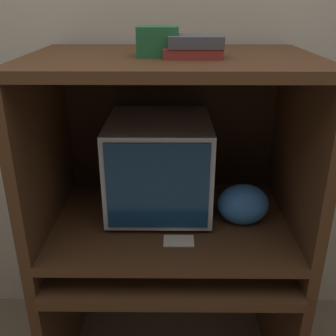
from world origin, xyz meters
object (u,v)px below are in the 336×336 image
Objects in this scene: storage_box at (159,41)px; mouse at (237,256)px; crt_monitor at (160,164)px; snack_bag at (244,204)px; keyboard at (163,254)px; book_stack at (195,47)px.

mouse is at bearing -15.19° from storage_box.
snack_bag is at bearing -19.56° from crt_monitor.
crt_monitor is 0.51m from storage_box.
keyboard is 0.38m from snack_bag.
book_stack is (0.12, -0.15, 0.48)m from crt_monitor.
storage_box is at bearing 166.22° from book_stack.
book_stack is 0.12m from storage_box.
mouse is (0.29, -0.01, 0.00)m from keyboard.
snack_bag is at bearing 71.35° from mouse.
snack_bag is (0.33, -0.12, -0.12)m from crt_monitor.
mouse is at bearing -2.80° from keyboard.
crt_monitor reaches higher than snack_bag.
crt_monitor is 2.23× the size of snack_bag.
snack_bag reaches higher than mouse.
keyboard is at bearing -79.27° from storage_box.
storage_box is at bearing 179.89° from snack_bag.
crt_monitor is 3.27× the size of storage_box.
mouse is at bearing -33.18° from crt_monitor.
book_stack is at bearing -50.40° from crt_monitor.
storage_box reaches higher than snack_bag.
keyboard is 7.27× the size of mouse.
crt_monitor is 0.36m from keyboard.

